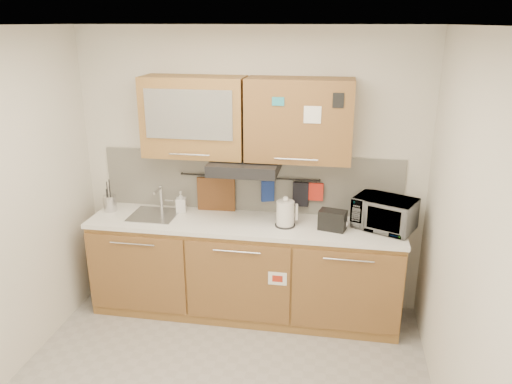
% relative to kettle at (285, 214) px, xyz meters
% --- Properties ---
extents(ceiling, '(3.20, 3.20, 0.00)m').
position_rel_kettle_xyz_m(ceiling, '(-0.38, -1.16, 1.57)').
color(ceiling, white).
rests_on(ceiling, wall_back).
extents(wall_back, '(3.20, 0.00, 3.20)m').
position_rel_kettle_xyz_m(wall_back, '(-0.38, 0.34, 0.27)').
color(wall_back, silver).
rests_on(wall_back, ground).
extents(wall_right, '(0.00, 3.00, 3.00)m').
position_rel_kettle_xyz_m(wall_right, '(1.22, -1.16, 0.27)').
color(wall_right, silver).
rests_on(wall_right, ground).
extents(base_cabinet, '(2.80, 0.64, 0.88)m').
position_rel_kettle_xyz_m(base_cabinet, '(-0.38, 0.03, -0.62)').
color(base_cabinet, '#B0803E').
rests_on(base_cabinet, floor).
extents(countertop, '(2.82, 0.62, 0.04)m').
position_rel_kettle_xyz_m(countertop, '(-0.38, 0.03, -0.13)').
color(countertop, white).
rests_on(countertop, base_cabinet).
extents(backsplash, '(2.80, 0.02, 0.56)m').
position_rel_kettle_xyz_m(backsplash, '(-0.38, 0.33, 0.17)').
color(backsplash, silver).
rests_on(backsplash, countertop).
extents(upper_cabinets, '(1.82, 0.37, 0.70)m').
position_rel_kettle_xyz_m(upper_cabinets, '(-0.38, 0.16, 0.80)').
color(upper_cabinets, '#B0803E').
rests_on(upper_cabinets, wall_back).
extents(range_hood, '(0.60, 0.46, 0.10)m').
position_rel_kettle_xyz_m(range_hood, '(-0.38, 0.09, 0.39)').
color(range_hood, black).
rests_on(range_hood, upper_cabinets).
extents(sink, '(0.42, 0.40, 0.26)m').
position_rel_kettle_xyz_m(sink, '(-1.22, 0.05, -0.10)').
color(sink, silver).
rests_on(sink, countertop).
extents(utensil_rail, '(1.30, 0.02, 0.02)m').
position_rel_kettle_xyz_m(utensil_rail, '(-0.38, 0.29, 0.23)').
color(utensil_rail, black).
rests_on(utensil_rail, backsplash).
extents(utensil_crock, '(0.16, 0.16, 0.30)m').
position_rel_kettle_xyz_m(utensil_crock, '(-1.68, 0.09, -0.03)').
color(utensil_crock, '#BCBBC0').
rests_on(utensil_crock, countertop).
extents(kettle, '(0.21, 0.20, 0.27)m').
position_rel_kettle_xyz_m(kettle, '(0.00, 0.00, 0.00)').
color(kettle, silver).
rests_on(kettle, countertop).
extents(toaster, '(0.25, 0.19, 0.17)m').
position_rel_kettle_xyz_m(toaster, '(0.41, -0.01, -0.02)').
color(toaster, black).
rests_on(toaster, countertop).
extents(microwave, '(0.59, 0.51, 0.28)m').
position_rel_kettle_xyz_m(microwave, '(0.85, 0.09, 0.03)').
color(microwave, '#999999').
rests_on(microwave, countertop).
extents(soap_bottle, '(0.11, 0.11, 0.20)m').
position_rel_kettle_xyz_m(soap_bottle, '(-1.00, 0.17, -0.01)').
color(soap_bottle, '#999999').
rests_on(soap_bottle, countertop).
extents(cutting_board, '(0.36, 0.04, 0.44)m').
position_rel_kettle_xyz_m(cutting_board, '(-0.69, 0.27, -0.01)').
color(cutting_board, brown).
rests_on(cutting_board, utensil_rail).
extents(oven_mitt, '(0.12, 0.07, 0.20)m').
position_rel_kettle_xyz_m(oven_mitt, '(-0.20, 0.27, 0.11)').
color(oven_mitt, navy).
rests_on(oven_mitt, utensil_rail).
extents(dark_pouch, '(0.15, 0.05, 0.22)m').
position_rel_kettle_xyz_m(dark_pouch, '(0.11, 0.27, 0.10)').
color(dark_pouch, black).
rests_on(dark_pouch, utensil_rail).
extents(pot_holder, '(0.13, 0.02, 0.16)m').
position_rel_kettle_xyz_m(pot_holder, '(0.24, 0.27, 0.13)').
color(pot_holder, red).
rests_on(pot_holder, utensil_rail).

